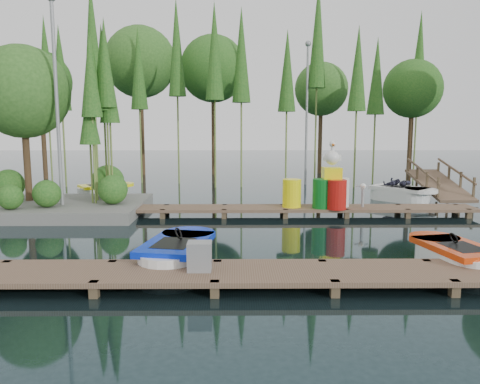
{
  "coord_description": "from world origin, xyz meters",
  "views": [
    {
      "loc": [
        0.38,
        -13.14,
        3.04
      ],
      "look_at": [
        0.5,
        0.5,
        1.1
      ],
      "focal_mm": 35.0,
      "sensor_mm": 36.0,
      "label": 1
    }
  ],
  "objects_px": {
    "boat_blue": "(178,254)",
    "utility_cabinet": "(200,256)",
    "boat_red": "(455,257)",
    "yellow_barrel": "(292,193)",
    "drum_cluster": "(333,188)",
    "boat_yellow_far": "(104,190)",
    "island": "(43,121)"
  },
  "relations": [
    {
      "from": "yellow_barrel",
      "to": "drum_cluster",
      "type": "bearing_deg",
      "value": -6.76
    },
    {
      "from": "boat_yellow_far",
      "to": "utility_cabinet",
      "type": "xyz_separation_m",
      "value": [
        5.03,
        -11.48,
        0.32
      ]
    },
    {
      "from": "utility_cabinet",
      "to": "yellow_barrel",
      "type": "bearing_deg",
      "value": 69.71
    },
    {
      "from": "boat_blue",
      "to": "boat_yellow_far",
      "type": "distance_m",
      "value": 11.13
    },
    {
      "from": "island",
      "to": "drum_cluster",
      "type": "distance_m",
      "value": 10.21
    },
    {
      "from": "boat_blue",
      "to": "utility_cabinet",
      "type": "distance_m",
      "value": 1.44
    },
    {
      "from": "island",
      "to": "boat_yellow_far",
      "type": "relative_size",
      "value": 2.53
    },
    {
      "from": "boat_yellow_far",
      "to": "drum_cluster",
      "type": "xyz_separation_m",
      "value": [
        8.96,
        -4.64,
        0.7
      ]
    },
    {
      "from": "utility_cabinet",
      "to": "island",
      "type": "bearing_deg",
      "value": 127.52
    },
    {
      "from": "boat_red",
      "to": "boat_yellow_far",
      "type": "bearing_deg",
      "value": 123.67
    },
    {
      "from": "yellow_barrel",
      "to": "drum_cluster",
      "type": "xyz_separation_m",
      "value": [
        1.35,
        -0.16,
        0.18
      ]
    },
    {
      "from": "drum_cluster",
      "to": "boat_yellow_far",
      "type": "bearing_deg",
      "value": 152.62
    },
    {
      "from": "island",
      "to": "boat_red",
      "type": "relative_size",
      "value": 2.58
    },
    {
      "from": "boat_red",
      "to": "yellow_barrel",
      "type": "xyz_separation_m",
      "value": [
        -2.84,
        5.9,
        0.54
      ]
    },
    {
      "from": "utility_cabinet",
      "to": "yellow_barrel",
      "type": "distance_m",
      "value": 7.47
    },
    {
      "from": "island",
      "to": "yellow_barrel",
      "type": "height_order",
      "value": "island"
    },
    {
      "from": "boat_blue",
      "to": "yellow_barrel",
      "type": "bearing_deg",
      "value": 71.95
    },
    {
      "from": "island",
      "to": "utility_cabinet",
      "type": "xyz_separation_m",
      "value": [
        5.98,
        -7.79,
        -2.61
      ]
    },
    {
      "from": "island",
      "to": "utility_cabinet",
      "type": "distance_m",
      "value": 10.16
    },
    {
      "from": "boat_red",
      "to": "utility_cabinet",
      "type": "xyz_separation_m",
      "value": [
        -5.42,
        -1.1,
        0.34
      ]
    },
    {
      "from": "utility_cabinet",
      "to": "boat_yellow_far",
      "type": "bearing_deg",
      "value": 113.64
    },
    {
      "from": "boat_yellow_far",
      "to": "drum_cluster",
      "type": "height_order",
      "value": "drum_cluster"
    },
    {
      "from": "yellow_barrel",
      "to": "drum_cluster",
      "type": "distance_m",
      "value": 1.37
    },
    {
      "from": "island",
      "to": "utility_cabinet",
      "type": "height_order",
      "value": "island"
    },
    {
      "from": "boat_red",
      "to": "yellow_barrel",
      "type": "height_order",
      "value": "yellow_barrel"
    },
    {
      "from": "island",
      "to": "yellow_barrel",
      "type": "distance_m",
      "value": 8.94
    },
    {
      "from": "boat_yellow_far",
      "to": "yellow_barrel",
      "type": "height_order",
      "value": "yellow_barrel"
    },
    {
      "from": "boat_blue",
      "to": "drum_cluster",
      "type": "bearing_deg",
      "value": 61.83
    },
    {
      "from": "boat_blue",
      "to": "yellow_barrel",
      "type": "height_order",
      "value": "yellow_barrel"
    },
    {
      "from": "boat_red",
      "to": "boat_yellow_far",
      "type": "height_order",
      "value": "boat_yellow_far"
    },
    {
      "from": "boat_blue",
      "to": "boat_red",
      "type": "relative_size",
      "value": 1.1
    },
    {
      "from": "boat_yellow_far",
      "to": "utility_cabinet",
      "type": "distance_m",
      "value": 12.54
    }
  ]
}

